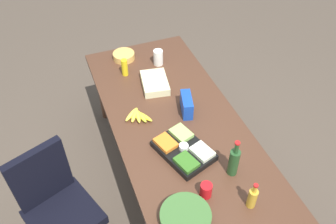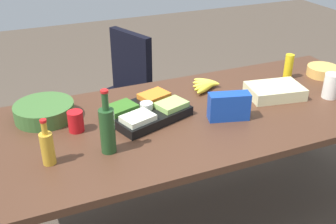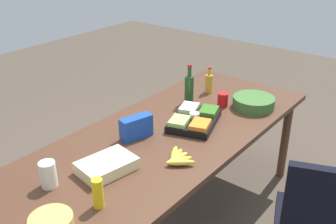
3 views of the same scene
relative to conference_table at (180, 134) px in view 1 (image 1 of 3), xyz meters
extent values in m
plane|color=#4F4337|center=(0.00, 0.00, -0.72)|extent=(10.00, 10.00, 0.00)
cube|color=#4B2D1E|center=(0.00, 0.00, 0.05)|extent=(2.50, 1.01, 0.04)
cylinder|color=#4B2D1E|center=(-1.16, -0.41, -0.35)|extent=(0.07, 0.07, 0.75)
cylinder|color=#4B2D1E|center=(-1.16, 0.41, -0.35)|extent=(0.07, 0.07, 0.75)
cube|color=black|center=(0.20, -1.02, -0.33)|extent=(0.62, 0.62, 0.09)
cube|color=black|center=(-0.01, -1.10, -0.02)|extent=(0.21, 0.42, 0.52)
cylinder|color=yellow|center=(-0.81, -0.21, 0.15)|extent=(0.07, 0.07, 0.16)
cylinder|color=#224822|center=(0.52, 0.18, 0.18)|extent=(0.09, 0.09, 0.22)
cylinder|color=#224822|center=(0.52, 0.18, 0.33)|extent=(0.04, 0.04, 0.09)
cylinder|color=red|center=(0.52, 0.18, 0.38)|extent=(0.05, 0.05, 0.01)
ellipsoid|color=yellow|center=(-0.26, -0.32, 0.10)|extent=(0.14, 0.15, 0.04)
ellipsoid|color=yellow|center=(-0.25, -0.30, 0.10)|extent=(0.16, 0.12, 0.04)
ellipsoid|color=yellow|center=(-0.23, -0.27, 0.10)|extent=(0.17, 0.06, 0.04)
ellipsoid|color=yellow|center=(-0.22, -0.25, 0.10)|extent=(0.17, 0.07, 0.04)
ellipsoid|color=yellow|center=(-0.20, -0.23, 0.10)|extent=(0.17, 0.12, 0.04)
cube|color=#1743AC|center=(-0.16, 0.12, 0.15)|extent=(0.23, 0.13, 0.15)
cylinder|color=red|center=(0.62, -0.07, 0.13)|extent=(0.09, 0.09, 0.11)
cylinder|color=white|center=(-0.86, 0.13, 0.15)|extent=(0.09, 0.09, 0.15)
cube|color=black|center=(0.24, -0.07, 0.10)|extent=(0.49, 0.42, 0.05)
cube|color=orange|center=(0.15, -0.18, 0.14)|extent=(0.19, 0.16, 0.03)
cube|color=#356A21|center=(0.37, -0.10, 0.14)|extent=(0.19, 0.16, 0.03)
cube|color=#9ECB64|center=(0.11, -0.03, 0.14)|extent=(0.19, 0.16, 0.03)
cube|color=silver|center=(0.33, 0.04, 0.14)|extent=(0.19, 0.16, 0.03)
cylinder|color=white|center=(0.24, -0.07, 0.14)|extent=(0.09, 0.09, 0.04)
cylinder|color=gold|center=(0.80, 0.17, 0.15)|extent=(0.06, 0.06, 0.15)
cylinder|color=gold|center=(0.80, 0.17, 0.25)|extent=(0.03, 0.03, 0.06)
cylinder|color=red|center=(0.80, 0.17, 0.29)|extent=(0.03, 0.03, 0.01)
cube|color=beige|center=(-0.56, -0.01, 0.11)|extent=(0.35, 0.27, 0.07)
cylinder|color=#E2AA53|center=(-1.06, -0.16, 0.10)|extent=(0.27, 0.27, 0.06)
cylinder|color=#3C6830|center=(0.75, -0.27, 0.11)|extent=(0.34, 0.34, 0.09)
camera|label=1|loc=(1.77, -0.77, 2.12)|focal=38.13mm
camera|label=2|loc=(0.89, 1.77, 1.13)|focal=43.17mm
camera|label=3|loc=(-1.86, -1.48, 1.37)|focal=42.35mm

